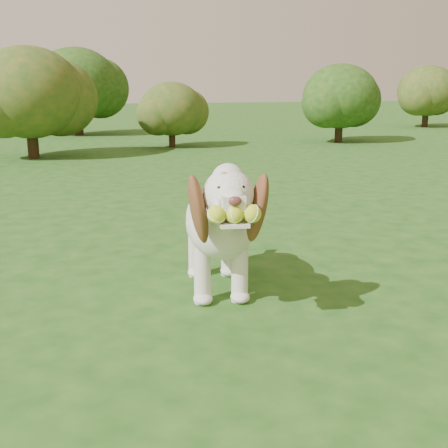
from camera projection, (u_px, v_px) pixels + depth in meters
name	position (u px, v px, depth m)	size (l,w,h in m)	color
ground	(227.00, 313.00, 3.06)	(80.00, 80.00, 0.00)	#194814
dog	(218.00, 221.00, 3.24)	(0.59, 1.28, 0.83)	silver
shrub_c	(171.00, 109.00, 11.26)	(1.26, 1.26, 1.31)	#382314
shrub_i	(76.00, 84.00, 14.02)	(2.09, 2.09, 2.17)	#382314
shrub_h	(427.00, 91.00, 16.95)	(1.77, 1.77, 1.83)	#382314
shrub_d	(340.00, 96.00, 12.25)	(1.64, 1.64, 1.69)	#382314
shrub_b	(29.00, 93.00, 9.46)	(1.81, 1.81, 1.88)	#382314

